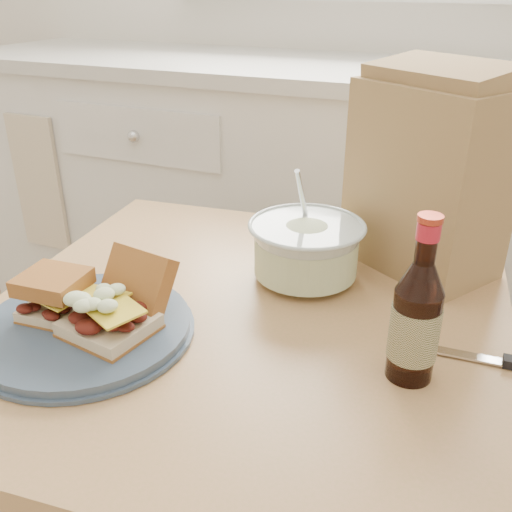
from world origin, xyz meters
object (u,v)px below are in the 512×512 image
at_px(dining_table, 245,363).
at_px(beer_bottle, 416,320).
at_px(paper_bag, 428,179).
at_px(coleslaw_bowl, 306,252).
at_px(plate, 85,329).

xyz_separation_m(dining_table, beer_bottle, (0.27, -0.06, 0.19)).
height_order(dining_table, paper_bag, paper_bag).
bearing_deg(coleslaw_bowl, beer_bottle, -43.32).
bearing_deg(paper_bag, dining_table, -96.63).
xyz_separation_m(plate, coleslaw_bowl, (0.24, 0.30, 0.04)).
bearing_deg(beer_bottle, coleslaw_bowl, 144.81).
height_order(dining_table, beer_bottle, beer_bottle).
distance_m(dining_table, plate, 0.27).
xyz_separation_m(plate, paper_bag, (0.42, 0.44, 0.15)).
height_order(coleslaw_bowl, beer_bottle, beer_bottle).
height_order(dining_table, plate, plate).
height_order(coleslaw_bowl, paper_bag, paper_bag).
relative_size(plate, coleslaw_bowl, 1.55).
xyz_separation_m(coleslaw_bowl, paper_bag, (0.17, 0.14, 0.11)).
bearing_deg(dining_table, plate, -147.69).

